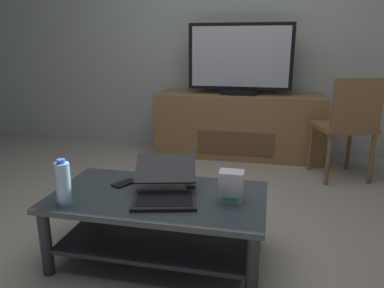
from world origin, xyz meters
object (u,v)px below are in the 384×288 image
(television, at_px, (240,61))
(water_bottle_near, at_px, (63,183))
(cell_phone, at_px, (124,183))
(media_cabinet, at_px, (238,125))
(laptop, at_px, (165,187))
(dining_chair, at_px, (347,123))
(tv_remote, at_px, (190,182))
(router_box, at_px, (231,186))
(coffee_table, at_px, (159,214))

(television, xyz_separation_m, water_bottle_near, (-0.67, -2.22, -0.51))
(cell_phone, bearing_deg, media_cabinet, 105.06)
(cell_phone, bearing_deg, laptop, 5.78)
(dining_chair, distance_m, tv_remote, 1.71)
(router_box, height_order, cell_phone, router_box)
(tv_remote, bearing_deg, laptop, -131.69)
(laptop, distance_m, cell_phone, 0.31)
(media_cabinet, height_order, dining_chair, dining_chair)
(coffee_table, distance_m, router_box, 0.44)
(cell_phone, distance_m, tv_remote, 0.38)
(coffee_table, distance_m, media_cabinet, 2.04)
(media_cabinet, bearing_deg, water_bottle_near, -106.61)
(television, xyz_separation_m, laptop, (-0.20, -2.02, -0.56))
(router_box, bearing_deg, tv_remote, 146.70)
(dining_chair, xyz_separation_m, laptop, (-1.18, -1.52, -0.07))
(dining_chair, height_order, water_bottle_near, dining_chair)
(cell_phone, relative_size, tv_remote, 0.88)
(coffee_table, xyz_separation_m, cell_phone, (-0.24, 0.10, 0.12))
(laptop, bearing_deg, cell_phone, 156.65)
(media_cabinet, xyz_separation_m, cell_phone, (-0.48, -1.92, 0.06))
(laptop, bearing_deg, media_cabinet, 84.42)
(television, height_order, water_bottle_near, television)
(dining_chair, relative_size, laptop, 1.97)
(television, height_order, dining_chair, television)
(television, bearing_deg, water_bottle_near, -106.76)
(media_cabinet, relative_size, television, 1.65)
(coffee_table, height_order, television, television)
(coffee_table, height_order, dining_chair, dining_chair)
(coffee_table, xyz_separation_m, tv_remote, (0.14, 0.18, 0.13))
(router_box, xyz_separation_m, tv_remote, (-0.25, 0.17, -0.07))
(television, distance_m, water_bottle_near, 2.37)
(dining_chair, relative_size, cell_phone, 6.47)
(coffee_table, relative_size, router_box, 7.30)
(dining_chair, relative_size, water_bottle_near, 3.79)
(dining_chair, height_order, tv_remote, dining_chair)
(television, xyz_separation_m, tv_remote, (-0.11, -1.82, -0.61))
(dining_chair, xyz_separation_m, cell_phone, (-1.46, -1.40, -0.13))
(coffee_table, bearing_deg, laptop, -22.79)
(laptop, height_order, water_bottle_near, water_bottle_near)
(laptop, bearing_deg, router_box, 5.78)
(cell_phone, bearing_deg, tv_remote, 41.13)
(coffee_table, relative_size, media_cabinet, 0.67)
(television, bearing_deg, dining_chair, -27.17)
(water_bottle_near, distance_m, cell_phone, 0.38)
(television, bearing_deg, media_cabinet, 90.00)
(laptop, relative_size, cell_phone, 3.29)
(television, relative_size, laptop, 2.27)
(water_bottle_near, bearing_deg, cell_phone, 59.60)
(laptop, bearing_deg, television, 84.36)
(router_box, bearing_deg, coffee_table, -177.69)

